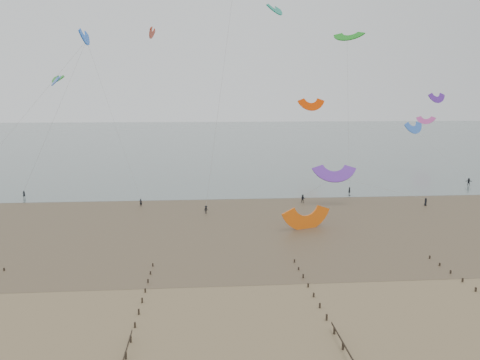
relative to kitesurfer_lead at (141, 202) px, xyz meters
name	(u,v)px	position (x,y,z in m)	size (l,w,h in m)	color
ground	(279,304)	(19.68, -45.07, -0.78)	(500.00, 500.00, 0.00)	brown
sea_and_shore	(224,219)	(15.60, -10.67, -0.77)	(500.00, 665.00, 0.03)	#475654
kitesurfer_lead	(141,202)	(0.00, 0.00, 0.00)	(0.57, 0.37, 1.55)	black
kitesurfers	(351,193)	(43.30, 5.47, 0.07)	(144.91, 23.47, 1.89)	black
grounded_kite	(306,229)	(28.61, -17.80, -0.78)	(7.30, 3.83, 5.56)	orange
kites_airborne	(208,94)	(13.78, 44.38, 20.82)	(235.74, 101.10, 42.42)	#D6D70D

